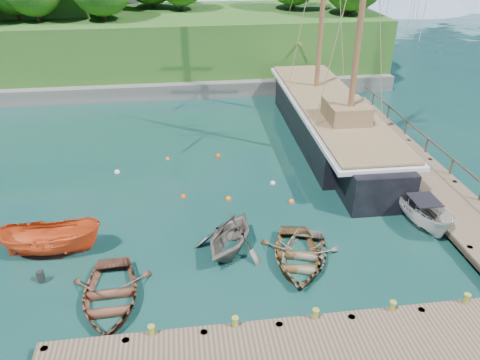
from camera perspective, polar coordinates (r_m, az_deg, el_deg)
The scene contains 24 objects.
ground at distance 22.16m, azimuth 0.35°, elevation -8.79°, with size 160.00×160.00×0.00m, color #113530.
dock_near at distance 17.60m, azimuth 10.40°, elevation -19.86°, with size 20.00×3.20×1.10m.
dock_east at distance 31.01m, azimuth 19.99°, elevation 2.00°, with size 3.20×24.00×1.10m.
bollard_0 at distance 18.33m, azimuth -10.48°, elevation -19.37°, with size 0.26×0.26×0.45m, color olive.
bollard_1 at distance 18.33m, azimuth -0.57°, elevation -18.73°, with size 0.26×0.26×0.45m, color olive.
bollard_2 at distance 18.81m, azimuth 8.99°, elevation -17.61°, with size 0.26×0.26×0.45m, color olive.
bollard_3 at distance 19.74m, azimuth 17.73°, elevation -16.17°, with size 0.26×0.26×0.45m, color olive.
bollard_4 at distance 21.06m, azimuth 25.41°, elevation -14.59°, with size 0.26×0.26×0.45m, color olive.
rowboat_0 at distance 20.31m, azimuth -15.49°, elevation -14.26°, with size 3.34×4.68×0.97m, color brown.
rowboat_1 at distance 22.26m, azimuth -1.26°, elevation -8.61°, with size 3.36×3.89×2.05m, color #625A52.
rowboat_2 at distance 21.72m, azimuth 6.89°, elevation -9.94°, with size 3.18×4.45×0.92m, color brown.
rowboat_3 at distance 21.68m, azimuth 7.66°, elevation -10.08°, with size 3.04×4.26×0.88m, color #6D6859.
motorboat_orange at distance 23.72m, azimuth -21.67°, elevation -8.33°, with size 1.76×4.67×1.80m, color #DF4F1E.
cabin_boat_white at distance 25.81m, azimuth 21.05°, elevation -4.97°, with size 1.63×4.34×1.68m, color silver.
schooner at distance 33.98m, azimuth 10.79°, elevation 6.86°, with size 5.27×27.19×19.89m.
mooring_buoy_0 at distance 24.94m, azimuth -18.97°, elevation -5.81°, with size 0.33×0.33×0.33m, color silver.
mooring_buoy_1 at distance 26.52m, azimuth -6.92°, elevation -2.07°, with size 0.30×0.30×0.30m, color #F84D00.
mooring_buoy_2 at distance 26.14m, azimuth -1.43°, elevation -2.35°, with size 0.33×0.33×0.33m, color #F66900.
mooring_buoy_3 at distance 27.73m, azimuth 4.01°, elevation -0.45°, with size 0.33×0.33×0.33m, color silver.
mooring_buoy_4 at distance 30.92m, azimuth -8.83°, elevation 2.52°, with size 0.28×0.28×0.28m, color #F95E0F.
mooring_buoy_5 at distance 30.97m, azimuth -2.72°, elevation 2.89°, with size 0.36×0.36×0.36m, color #CF4103.
mooring_buoy_6 at distance 29.88m, azimuth -14.75°, elevation 0.88°, with size 0.35×0.35×0.35m, color silver.
mooring_buoy_7 at distance 26.02m, azimuth 6.28°, elevation -2.70°, with size 0.33×0.33×0.33m, color orange.
headland at distance 50.47m, azimuth -20.53°, elevation 18.02°, with size 51.00×19.31×12.90m.
Camera 1 is at (-2.49, -17.38, 13.52)m, focal length 35.00 mm.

